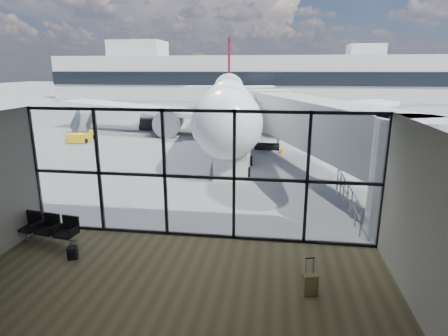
% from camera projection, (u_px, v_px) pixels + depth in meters
% --- Properties ---
extents(ground, '(220.00, 220.00, 0.00)m').
position_uv_depth(ground, '(259.00, 112.00, 51.53)').
color(ground, slate).
rests_on(ground, ground).
extents(lounge_shell, '(12.02, 8.01, 4.51)m').
position_uv_depth(lounge_shell, '(153.00, 219.00, 7.99)').
color(lounge_shell, brown).
rests_on(lounge_shell, ground).
extents(glass_curtain_wall, '(12.10, 0.12, 4.50)m').
position_uv_depth(glass_curtain_wall, '(199.00, 176.00, 12.69)').
color(glass_curtain_wall, white).
rests_on(glass_curtain_wall, ground).
extents(jet_bridge, '(8.00, 16.50, 4.33)m').
position_uv_depth(jet_bridge, '(324.00, 131.00, 18.65)').
color(jet_bridge, '#989A9D').
rests_on(jet_bridge, ground).
extents(apron_railing, '(0.06, 5.46, 1.11)m').
position_uv_depth(apron_railing, '(348.00, 193.00, 15.67)').
color(apron_railing, gray).
rests_on(apron_railing, ground).
extents(far_terminal, '(80.00, 12.20, 11.00)m').
position_uv_depth(far_terminal, '(262.00, 77.00, 71.54)').
color(far_terminal, '#B4B4AF').
rests_on(far_terminal, ground).
extents(tree_0, '(4.95, 4.95, 7.12)m').
position_uv_depth(tree_0, '(73.00, 73.00, 87.07)').
color(tree_0, '#382619').
rests_on(tree_0, ground).
extents(tree_1, '(5.61, 5.61, 8.07)m').
position_uv_depth(tree_1, '(97.00, 71.00, 86.09)').
color(tree_1, '#382619').
rests_on(tree_1, ground).
extents(tree_2, '(6.27, 6.27, 9.03)m').
position_uv_depth(tree_2, '(121.00, 68.00, 85.12)').
color(tree_2, '#382619').
rests_on(tree_2, ground).
extents(tree_3, '(4.95, 4.95, 7.12)m').
position_uv_depth(tree_3, '(147.00, 74.00, 84.62)').
color(tree_3, '#382619').
rests_on(tree_3, ground).
extents(tree_4, '(5.61, 5.61, 8.07)m').
position_uv_depth(tree_4, '(173.00, 71.00, 83.64)').
color(tree_4, '#382619').
rests_on(tree_4, ground).
extents(tree_5, '(6.27, 6.27, 9.03)m').
position_uv_depth(tree_5, '(199.00, 68.00, 82.66)').
color(tree_5, '#382619').
rests_on(tree_5, ground).
extents(seating_row, '(2.22, 0.94, 0.99)m').
position_uv_depth(seating_row, '(50.00, 227.00, 12.71)').
color(seating_row, gray).
rests_on(seating_row, ground).
extents(backpack, '(0.33, 0.32, 0.44)m').
position_uv_depth(backpack, '(72.00, 253.00, 11.61)').
color(backpack, black).
rests_on(backpack, ground).
extents(suitcase, '(0.42, 0.34, 1.02)m').
position_uv_depth(suitcase, '(310.00, 284.00, 9.77)').
color(suitcase, olive).
rests_on(suitcase, ground).
extents(airliner, '(32.18, 37.43, 9.66)m').
position_uv_depth(airliner, '(228.00, 99.00, 35.13)').
color(airliner, white).
rests_on(airliner, ground).
extents(service_van, '(2.14, 4.23, 1.82)m').
position_uv_depth(service_van, '(233.00, 156.00, 21.30)').
color(service_van, silver).
rests_on(service_van, ground).
extents(belt_loader, '(2.55, 4.23, 1.85)m').
position_uv_depth(belt_loader, '(148.00, 122.00, 37.29)').
color(belt_loader, black).
rests_on(belt_loader, ground).
extents(mobile_stairs, '(1.83, 3.08, 2.06)m').
position_uv_depth(mobile_stairs, '(81.00, 135.00, 30.58)').
color(mobile_stairs, gold).
rests_on(mobile_stairs, ground).
extents(traffic_cone_b, '(0.39, 0.39, 0.55)m').
position_uv_depth(traffic_cone_b, '(282.00, 150.00, 26.06)').
color(traffic_cone_b, orange).
rests_on(traffic_cone_b, ground).
extents(traffic_cone_c, '(0.47, 0.47, 0.66)m').
position_uv_depth(traffic_cone_c, '(251.00, 142.00, 28.80)').
color(traffic_cone_c, '#DF3E0B').
rests_on(traffic_cone_c, ground).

